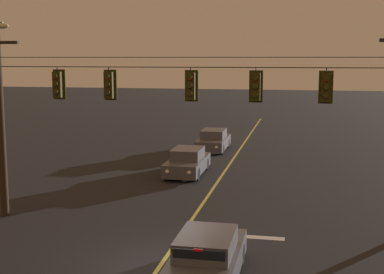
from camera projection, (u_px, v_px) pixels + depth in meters
name	position (u px, v px, depth m)	size (l,w,h in m)	color
ground_plane	(160.00, 266.00, 16.07)	(180.00, 180.00, 0.00)	black
lane_centre_stripe	(213.00, 188.00, 25.51)	(0.14, 60.00, 0.01)	#D1C64C
stop_bar_paint	(236.00, 236.00, 18.74)	(3.40, 0.36, 0.01)	silver
signal_span_assembly	(186.00, 126.00, 19.14)	(16.53, 0.32, 7.27)	#2D2116
traffic_light_leftmost	(58.00, 84.00, 19.89)	(0.48, 0.41, 1.22)	black
traffic_light_left_inner	(109.00, 85.00, 19.49)	(0.48, 0.41, 1.22)	black
traffic_light_centre	(191.00, 86.00, 18.88)	(0.48, 0.41, 1.22)	black
traffic_light_right_inner	(256.00, 87.00, 18.43)	(0.48, 0.41, 1.22)	black
traffic_light_rightmost	(326.00, 87.00, 17.96)	(0.48, 0.41, 1.22)	black
car_waiting_near_lane	(207.00, 258.00, 14.92)	(1.80, 4.33, 1.39)	#4C4C51
car_oncoming_lead	(187.00, 162.00, 28.62)	(1.80, 4.42, 1.39)	#4C4C51
car_oncoming_trailing	(213.00, 141.00, 36.02)	(1.80, 4.42, 1.39)	#4C4C51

